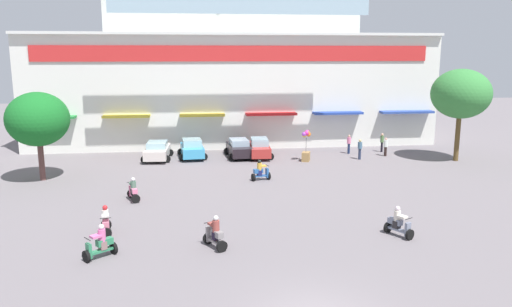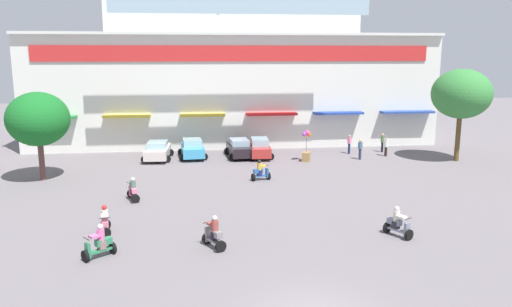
% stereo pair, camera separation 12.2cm
% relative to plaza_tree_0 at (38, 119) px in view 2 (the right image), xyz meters
% --- Properties ---
extents(ground_plane, '(128.00, 128.00, 0.00)m').
position_rel_plaza_tree_0_xyz_m(ground_plane, '(14.46, -7.55, -4.26)').
color(ground_plane, slate).
extents(colonial_building, '(38.16, 17.16, 19.95)m').
position_rel_plaza_tree_0_xyz_m(colonial_building, '(14.46, 15.69, 4.30)').
color(colonial_building, silver).
rests_on(colonial_building, ground).
extents(plaza_tree_0, '(4.17, 4.56, 6.13)m').
position_rel_plaza_tree_0_xyz_m(plaza_tree_0, '(0.00, 0.00, 0.00)').
color(plaza_tree_0, brown).
rests_on(plaza_tree_0, ground).
extents(plaza_tree_1, '(4.63, 4.91, 7.47)m').
position_rel_plaza_tree_0_xyz_m(plaza_tree_1, '(31.89, 2.39, 1.20)').
color(plaza_tree_1, brown).
rests_on(plaza_tree_1, ground).
extents(parked_car_0, '(2.54, 4.33, 1.50)m').
position_rel_plaza_tree_0_xyz_m(parked_car_0, '(7.50, 5.91, -3.50)').
color(parked_car_0, beige).
rests_on(parked_car_0, ground).
extents(parked_car_1, '(2.56, 4.02, 1.60)m').
position_rel_plaza_tree_0_xyz_m(parked_car_1, '(10.35, 6.22, -3.47)').
color(parked_car_1, '#3B98C9').
rests_on(parked_car_1, ground).
extents(parked_car_2, '(2.48, 4.23, 1.55)m').
position_rel_plaza_tree_0_xyz_m(parked_car_2, '(14.31, 6.04, -3.48)').
color(parked_car_2, black).
rests_on(parked_car_2, ground).
extents(parked_car_3, '(2.34, 4.22, 1.63)m').
position_rel_plaza_tree_0_xyz_m(parked_car_3, '(16.04, 5.82, -3.46)').
color(parked_car_3, '#A82D29').
rests_on(parked_car_3, ground).
extents(scooter_rider_0, '(1.16, 1.48, 1.48)m').
position_rel_plaza_tree_0_xyz_m(scooter_rider_0, '(20.25, -13.49, -3.65)').
color(scooter_rider_0, black).
rests_on(scooter_rider_0, ground).
extents(scooter_rider_2, '(0.92, 1.47, 1.46)m').
position_rel_plaza_tree_0_xyz_m(scooter_rider_2, '(6.86, -5.84, -3.66)').
color(scooter_rider_2, black).
rests_on(scooter_rider_2, ground).
extents(scooter_rider_3, '(1.39, 0.85, 1.47)m').
position_rel_plaza_tree_0_xyz_m(scooter_rider_3, '(15.09, -1.99, -3.66)').
color(scooter_rider_3, black).
rests_on(scooter_rider_3, ground).
extents(scooter_rider_4, '(1.10, 1.44, 1.57)m').
position_rel_plaza_tree_0_xyz_m(scooter_rider_4, '(11.38, -13.89, -3.61)').
color(scooter_rider_4, black).
rests_on(scooter_rider_4, ground).
extents(scooter_rider_5, '(0.74, 1.47, 1.43)m').
position_rel_plaza_tree_0_xyz_m(scooter_rider_5, '(6.16, -11.41, -3.68)').
color(scooter_rider_5, black).
rests_on(scooter_rider_5, ground).
extents(scooter_rider_6, '(1.44, 1.29, 1.51)m').
position_rel_plaza_tree_0_xyz_m(scooter_rider_6, '(6.42, -14.39, -3.65)').
color(scooter_rider_6, black).
rests_on(scooter_rider_6, ground).
extents(pedestrian_0, '(0.47, 0.47, 1.60)m').
position_rel_plaza_tree_0_xyz_m(pedestrian_0, '(26.83, 4.89, -3.36)').
color(pedestrian_0, black).
rests_on(pedestrian_0, ground).
extents(pedestrian_1, '(0.44, 0.44, 1.69)m').
position_rel_plaza_tree_0_xyz_m(pedestrian_1, '(24.19, 3.86, -3.30)').
color(pedestrian_1, '#283049').
rests_on(pedestrian_1, ground).
extents(pedestrian_2, '(0.40, 0.40, 1.68)m').
position_rel_plaza_tree_0_xyz_m(pedestrian_2, '(24.03, 6.32, -3.30)').
color(pedestrian_2, '#1A2749').
rests_on(pedestrian_2, ground).
extents(pedestrian_3, '(0.43, 0.43, 1.68)m').
position_rel_plaza_tree_0_xyz_m(pedestrian_3, '(27.19, 6.67, -3.29)').
color(pedestrian_3, black).
rests_on(pedestrian_3, ground).
extents(balloon_vendor_cart, '(0.87, 1.05, 2.55)m').
position_rel_plaza_tree_0_xyz_m(balloon_vendor_cart, '(19.60, 3.79, -3.02)').
color(balloon_vendor_cart, '#9A7646').
rests_on(balloon_vendor_cart, ground).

